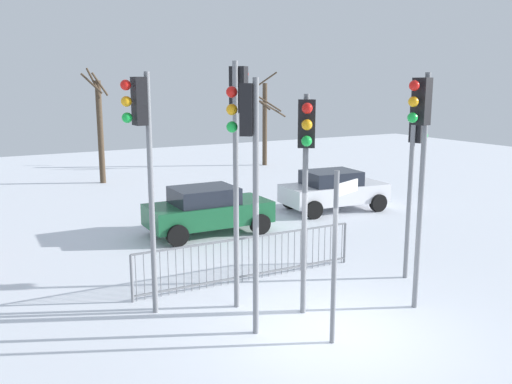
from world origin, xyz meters
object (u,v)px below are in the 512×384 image
traffic_light_rear_right (416,148)px  bare_tree_left (100,128)px  traffic_light_foreground_right (248,150)px  direction_sign_post (336,248)px  bare_tree_centre (265,121)px  car_green_far (208,209)px  car_white_near (333,190)px  traffic_light_rear_left (142,141)px  traffic_light_foreground_left (306,157)px  traffic_light_mid_right (420,140)px  traffic_light_mid_left (238,131)px

traffic_light_rear_right → bare_tree_left: (-3.32, 16.32, -0.57)m
traffic_light_foreground_right → bare_tree_left: bearing=26.7°
traffic_light_foreground_right → traffic_light_rear_right: traffic_light_foreground_right is taller
traffic_light_foreground_right → bare_tree_left: size_ratio=0.89×
direction_sign_post → bare_tree_centre: bearing=40.4°
direction_sign_post → car_green_far: direction_sign_post is taller
traffic_light_rear_right → traffic_light_foreground_right: bearing=-89.9°
car_white_near → bare_tree_left: size_ratio=0.75×
traffic_light_foreground_right → traffic_light_rear_right: 4.94m
traffic_light_rear_left → traffic_light_foreground_left: (2.68, -1.61, -0.30)m
direction_sign_post → bare_tree_left: (0.36, 18.18, 0.79)m
traffic_light_rear_right → traffic_light_rear_left: size_ratio=0.88×
traffic_light_foreground_left → car_green_far: (0.87, 6.55, -2.46)m
bare_tree_left → bare_tree_centre: 9.52m
bare_tree_left → traffic_light_mid_right: bearing=-83.8°
traffic_light_rear_right → traffic_light_mid_left: size_ratio=0.85×
traffic_light_mid_right → bare_tree_left: 17.91m
direction_sign_post → bare_tree_left: bare_tree_left is taller
traffic_light_mid_left → traffic_light_rear_left: bearing=-143.2°
direction_sign_post → bare_tree_left: bearing=66.2°
traffic_light_mid_right → traffic_light_mid_left: bearing=48.3°
car_green_far → bare_tree_centre: bearing=53.8°
traffic_light_rear_left → car_green_far: size_ratio=1.26×
traffic_light_rear_right → traffic_light_mid_left: bearing=-105.6°
traffic_light_rear_left → bare_tree_left: bare_tree_left is taller
traffic_light_mid_right → bare_tree_centre: size_ratio=0.92×
traffic_light_rear_right → bare_tree_centre: bare_tree_centre is taller
traffic_light_foreground_right → bare_tree_centre: 21.34m
traffic_light_foreground_right → traffic_light_rear_left: bearing=69.4°
direction_sign_post → traffic_light_foreground_right: bearing=115.4°
traffic_light_rear_right → traffic_light_foreground_left: bearing=-88.8°
car_white_near → car_green_far: bearing=-168.0°
traffic_light_rear_right → traffic_light_foreground_left: (-3.53, -0.64, 0.11)m
car_white_near → traffic_light_mid_right: bearing=-111.8°
traffic_light_rear_right → traffic_light_rear_left: traffic_light_rear_left is taller
direction_sign_post → car_green_far: size_ratio=0.82×
traffic_light_mid_left → traffic_light_mid_right: 3.57m
traffic_light_foreground_right → bare_tree_left: bare_tree_left is taller
traffic_light_foreground_right → car_green_far: (2.21, 6.70, -2.67)m
traffic_light_foreground_right → bare_tree_left: 17.21m
traffic_light_foreground_right → traffic_light_rear_right: size_ratio=1.11×
traffic_light_foreground_right → car_white_near: 10.85m
car_white_near → traffic_light_foreground_left: bearing=-125.6°
traffic_light_mid_left → traffic_light_mid_right: size_ratio=1.05×
car_green_far → bare_tree_left: bearing=94.7°
car_green_far → traffic_light_foreground_left: bearing=-96.5°
traffic_light_rear_right → car_white_near: (2.67, 6.55, -2.35)m
traffic_light_foreground_right → traffic_light_rear_left: 2.21m
traffic_light_foreground_right → traffic_light_mid_left: traffic_light_mid_left is taller
traffic_light_foreground_right → car_green_far: size_ratio=1.23×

